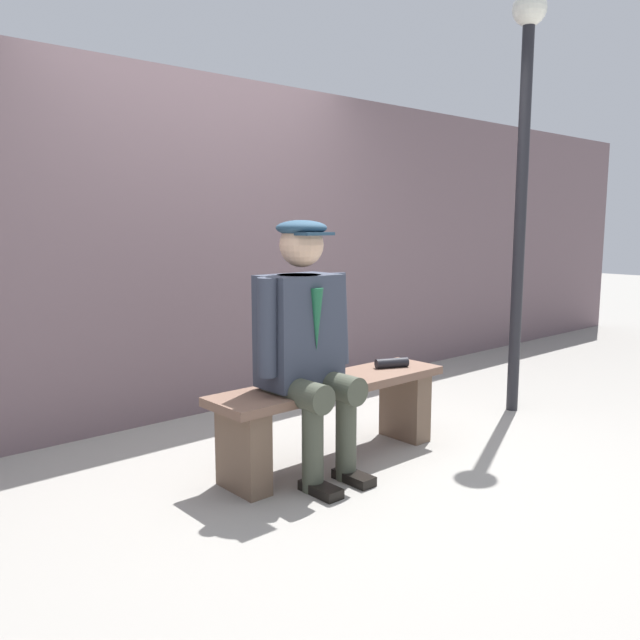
% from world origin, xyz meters
% --- Properties ---
extents(ground_plane, '(30.00, 30.00, 0.00)m').
position_xyz_m(ground_plane, '(0.00, 0.00, 0.00)').
color(ground_plane, gray).
extents(bench, '(1.50, 0.37, 0.47)m').
position_xyz_m(bench, '(0.00, 0.00, 0.31)').
color(bench, brown).
rests_on(bench, ground).
extents(seated_man, '(0.59, 0.55, 1.36)m').
position_xyz_m(seated_man, '(0.24, 0.05, 0.75)').
color(seated_man, '#333948').
rests_on(seated_man, ground).
extents(rolled_magazine, '(0.21, 0.14, 0.06)m').
position_xyz_m(rolled_magazine, '(-0.49, 0.00, 0.50)').
color(rolled_magazine, black).
rests_on(rolled_magazine, bench).
extents(stadium_wall, '(12.00, 0.24, 2.34)m').
position_xyz_m(stadium_wall, '(0.00, -1.43, 1.17)').
color(stadium_wall, '#69555B').
rests_on(stadium_wall, ground).
extents(lamp_post, '(0.23, 0.23, 2.86)m').
position_xyz_m(lamp_post, '(-1.67, 0.11, 1.91)').
color(lamp_post, black).
rests_on(lamp_post, ground).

